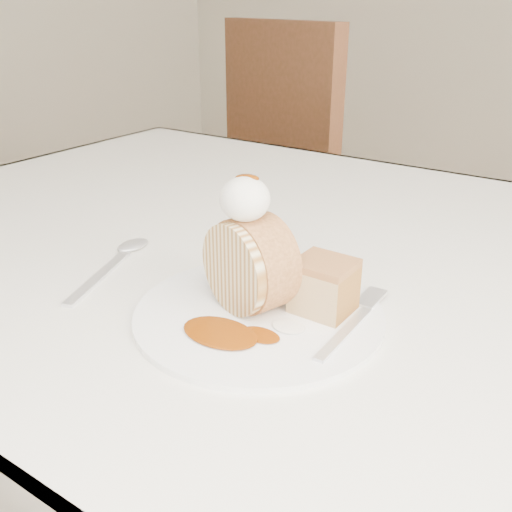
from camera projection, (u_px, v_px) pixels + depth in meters
The scene contains 10 objects.
table at pixel (319, 312), 0.75m from camera, with size 1.40×0.90×0.75m.
chair_far at pixel (309, 172), 1.71m from camera, with size 0.60×0.60×0.99m.
plate at pixel (259, 313), 0.57m from camera, with size 0.25×0.25×0.01m, color white.
roulade_slice at pixel (250, 265), 0.55m from camera, with size 0.09×0.09×0.05m, color beige.
cake_chunk at pixel (324, 289), 0.56m from camera, with size 0.06×0.05×0.05m, color #B67545.
whipped_cream at pixel (245, 199), 0.53m from camera, with size 0.05×0.05×0.04m, color silver.
caramel_drizzle at pixel (247, 172), 0.52m from camera, with size 0.02×0.02×0.01m, color #6D2D04.
caramel_pool at pixel (220, 332), 0.52m from camera, with size 0.08×0.05×0.00m, color #6D2D04, non-canonical shape.
fork at pixel (344, 333), 0.52m from camera, with size 0.02×0.15×0.00m, color silver.
spoon at pixel (99, 277), 0.64m from camera, with size 0.03×0.17×0.00m, color silver.
Camera 1 is at (0.30, -0.39, 1.04)m, focal length 40.00 mm.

